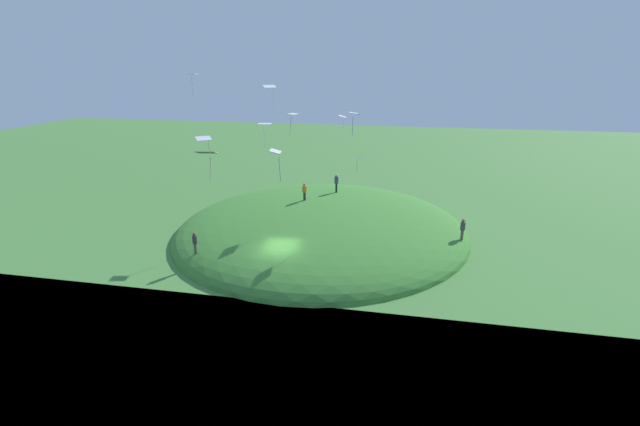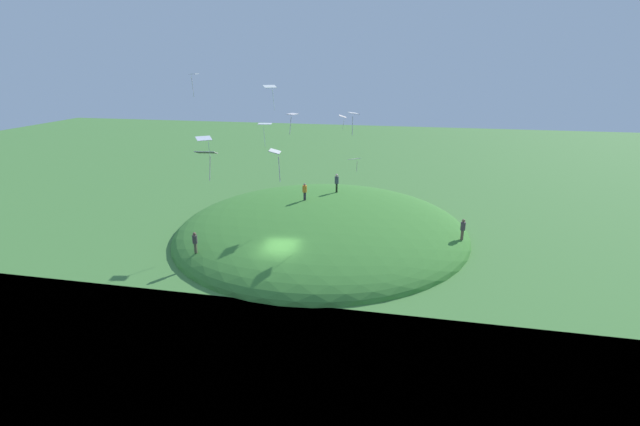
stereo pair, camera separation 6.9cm
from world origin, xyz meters
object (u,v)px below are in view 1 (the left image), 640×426
Objects in this scene: kite_1 at (276,153)px; kite_9 at (204,139)px; kite_0 at (265,125)px; kite_3 at (342,117)px; person_near_shore at (304,190)px; person_with_child at (195,240)px; kite_2 at (354,159)px; person_watching_kites at (463,227)px; person_on_hilltop at (336,181)px; kite_5 at (193,76)px; kite_6 at (353,115)px; kite_7 at (270,88)px; kite_4 at (207,154)px; kite_8 at (292,115)px.

kite_9 is at bearing 38.10° from kite_1.
kite_0 is 1.64× the size of kite_3.
person_with_child is (-10.45, 5.75, -1.28)m from person_near_shore.
person_watching_kites is at bearing -78.86° from kite_2.
kite_9 is (4.18, 0.66, 6.68)m from person_with_child.
person_watching_kites is 0.96× the size of person_on_hilltop.
person_near_shore is 14.16m from person_watching_kites.
kite_1 is at bearing -160.19° from kite_0.
kite_2 is at bearing -113.98° from kite_0.
kite_5 is 1.05× the size of kite_9.
kite_5 is (4.11, 1.06, 11.32)m from person_with_child.
person_watching_kites is at bearing -156.13° from person_with_child.
kite_6 is at bearing -116.04° from kite_5.
kite_1 is 6.53m from kite_6.
person_with_child is 0.75× the size of kite_7.
kite_4 is (-18.62, 3.88, 0.23)m from kite_3.
kite_8 is (-8.66, 11.52, 9.39)m from person_watching_kites.
person_near_shore is 14.59m from kite_8.
kite_7 reaches higher than person_with_child.
kite_3 reaches higher than person_with_child.
kite_8 reaches higher than person_near_shore.
person_watching_kites is 1.59× the size of kite_2.
person_watching_kites is at bearing 25.69° from person_on_hilltop.
kite_6 is 14.12m from kite_9.
kite_3 is (1.71, -6.44, 0.62)m from kite_0.
person_on_hilltop is 1.14× the size of kite_9.
kite_8 is at bearing -23.28° from kite_4.
kite_9 is at bearing -147.63° from person_near_shore.
kite_4 reaches higher than kite_3.
kite_6 is at bearing 173.55° from person_with_child.
person_watching_kites is 22.20m from kite_4.
person_with_child is at bearing 116.50° from kite_2.
person_on_hilltop is at bearing -116.26° from person_with_child.
kite_4 reaches higher than person_on_hilltop.
kite_6 is 3.79m from kite_8.
person_on_hilltop is 0.95× the size of kite_0.
kite_2 is 13.41m from kite_5.
person_with_child is (-7.11, 19.44, 0.11)m from person_watching_kites.
kite_7 is (17.76, 2.24, 2.16)m from kite_4.
person_near_shore is at bearing -65.89° from kite_0.
kite_6 is (-12.88, -2.57, 1.63)m from kite_3.
person_watching_kites is 0.91× the size of kite_0.
person_near_shore is 1.21× the size of kite_6.
person_on_hilltop reaches higher than person_with_child.
kite_5 reaches higher than kite_3.
kite_7 is at bearing 7.20° from kite_4.
kite_5 is (-6.35, 6.81, 10.04)m from person_near_shore.
kite_0 is 1.55× the size of kite_8.
person_near_shore is 0.93× the size of kite_5.
person_near_shore reaches higher than person_with_child.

